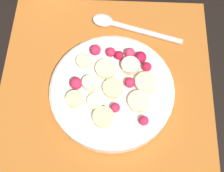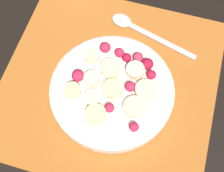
{
  "view_description": "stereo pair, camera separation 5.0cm",
  "coord_description": "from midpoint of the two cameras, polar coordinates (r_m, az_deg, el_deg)",
  "views": [
    {
      "loc": [
        -0.02,
        0.23,
        0.49
      ],
      "look_at": [
        -0.01,
        0.02,
        0.04
      ],
      "focal_mm": 50.0,
      "sensor_mm": 36.0,
      "label": 1
    },
    {
      "loc": [
        -0.07,
        0.22,
        0.49
      ],
      "look_at": [
        -0.01,
        0.02,
        0.04
      ],
      "focal_mm": 50.0,
      "sensor_mm": 36.0,
      "label": 2
    }
  ],
  "objects": [
    {
      "name": "ground_plane",
      "position": [
        0.55,
        -3.71,
        0.17
      ],
      "size": [
        3.0,
        3.0,
        0.0
      ],
      "primitive_type": "plane",
      "color": "black"
    },
    {
      "name": "spoon",
      "position": [
        0.6,
        -1.29,
        10.94
      ],
      "size": [
        0.17,
        0.07,
        0.01
      ],
      "rotation": [
        0.0,
        0.0,
        6.01
      ],
      "color": "silver",
      "rests_on": "placemat"
    },
    {
      "name": "placemat",
      "position": [
        0.54,
        -3.73,
        0.3
      ],
      "size": [
        0.37,
        0.36,
        0.01
      ],
      "color": "#B26023",
      "rests_on": "ground_plane"
    },
    {
      "name": "fruit_bowl",
      "position": [
        0.52,
        -2.72,
        -0.93
      ],
      "size": [
        0.21,
        0.21,
        0.04
      ],
      "color": "silver",
      "rests_on": "placemat"
    }
  ]
}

